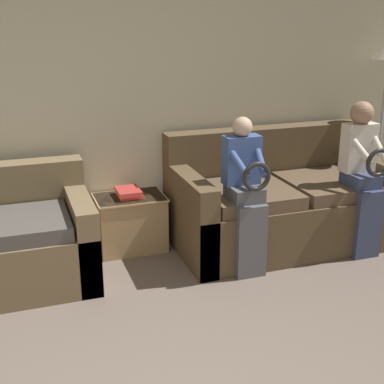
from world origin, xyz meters
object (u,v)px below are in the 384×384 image
Objects in this scene: couch_main at (280,204)px; book_stack at (129,193)px; side_shelf at (130,222)px; child_right_seated at (363,170)px; child_left_seated at (246,190)px.

couch_main is 7.31× the size of book_stack.
couch_main reaches higher than book_stack.
child_right_seated is at bearing -20.61° from side_shelf.
child_right_seated is 1.95m from book_stack.
child_right_seated is (1.06, 0.01, 0.05)m from child_left_seated.
child_left_seated is 1.10m from side_shelf.
child_left_seated is 2.07× the size of side_shelf.
child_left_seated reaches higher than side_shelf.
book_stack is at bearing 134.59° from side_shelf.
couch_main is at bearing -12.13° from book_stack.
child_left_seated is at bearing -141.78° from couch_main.
couch_main is at bearing -12.00° from side_shelf.
child_right_seated is 4.96× the size of book_stack.
book_stack is (-0.00, 0.00, 0.26)m from side_shelf.
book_stack is (-1.81, 0.68, -0.21)m from child_right_seated.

